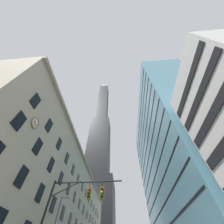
% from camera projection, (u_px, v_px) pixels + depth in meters
% --- Properties ---
extents(station_building, '(17.26, 73.19, 23.98)m').
position_uv_depth(station_building, '(52.00, 210.00, 35.77)').
color(station_building, '#B2A88E').
rests_on(station_building, ground).
extents(dark_skyscraper, '(29.90, 29.90, 222.77)m').
position_uv_depth(dark_skyscraper, '(98.00, 160.00, 122.43)').
color(dark_skyscraper, black).
rests_on(dark_skyscraper, ground).
extents(glass_office_midrise, '(14.60, 53.05, 53.94)m').
position_uv_depth(glass_office_midrise, '(170.00, 159.00, 46.95)').
color(glass_office_midrise, teal).
rests_on(glass_office_midrise, ground).
extents(traffic_signal_mast, '(7.49, 0.63, 7.37)m').
position_uv_depth(traffic_signal_mast, '(77.00, 203.00, 12.46)').
color(traffic_signal_mast, black).
rests_on(traffic_signal_mast, sidewalk_left).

